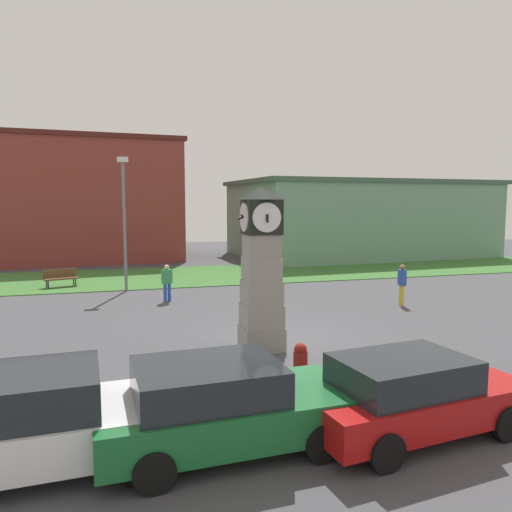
{
  "coord_description": "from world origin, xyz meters",
  "views": [
    {
      "loc": [
        -4.87,
        -14.2,
        4.21
      ],
      "look_at": [
        -0.36,
        1.68,
        2.41
      ],
      "focal_mm": 35.0,
      "sensor_mm": 36.0,
      "label": 1
    }
  ],
  "objects_px": {
    "bollard_mid_row": "(300,367)",
    "car_navy_sedan": "(40,420)",
    "car_by_building": "(412,395)",
    "bollard_near_tower": "(248,380)",
    "pedestrian_near_bench": "(167,281)",
    "bench": "(61,277)",
    "car_near_tower": "(221,405)",
    "pedestrian_crossing_lot": "(402,282)",
    "clock_tower": "(261,273)",
    "street_lamp_far_side": "(124,214)"
  },
  "relations": [
    {
      "from": "bollard_near_tower",
      "to": "car_near_tower",
      "type": "bearing_deg",
      "value": -117.54
    },
    {
      "from": "car_navy_sedan",
      "to": "pedestrian_crossing_lot",
      "type": "distance_m",
      "value": 15.63
    },
    {
      "from": "clock_tower",
      "to": "pedestrian_near_bench",
      "type": "relative_size",
      "value": 2.94
    },
    {
      "from": "pedestrian_crossing_lot",
      "to": "bench",
      "type": "bearing_deg",
      "value": 148.81
    },
    {
      "from": "bollard_near_tower",
      "to": "pedestrian_near_bench",
      "type": "height_order",
      "value": "pedestrian_near_bench"
    },
    {
      "from": "car_near_tower",
      "to": "street_lamp_far_side",
      "type": "relative_size",
      "value": 0.71
    },
    {
      "from": "clock_tower",
      "to": "car_by_building",
      "type": "relative_size",
      "value": 1.05
    },
    {
      "from": "car_by_building",
      "to": "street_lamp_far_side",
      "type": "bearing_deg",
      "value": 105.62
    },
    {
      "from": "pedestrian_crossing_lot",
      "to": "clock_tower",
      "type": "bearing_deg",
      "value": -149.56
    },
    {
      "from": "bollard_near_tower",
      "to": "car_by_building",
      "type": "height_order",
      "value": "car_by_building"
    },
    {
      "from": "car_navy_sedan",
      "to": "bench",
      "type": "height_order",
      "value": "car_navy_sedan"
    },
    {
      "from": "clock_tower",
      "to": "bollard_near_tower",
      "type": "distance_m",
      "value": 4.22
    },
    {
      "from": "bench",
      "to": "pedestrian_crossing_lot",
      "type": "relative_size",
      "value": 1.0
    },
    {
      "from": "clock_tower",
      "to": "street_lamp_far_side",
      "type": "height_order",
      "value": "street_lamp_far_side"
    },
    {
      "from": "car_near_tower",
      "to": "car_navy_sedan",
      "type": "bearing_deg",
      "value": 176.52
    },
    {
      "from": "bollard_mid_row",
      "to": "car_navy_sedan",
      "type": "xyz_separation_m",
      "value": [
        -5.09,
        -1.88,
        0.24
      ]
    },
    {
      "from": "pedestrian_near_bench",
      "to": "street_lamp_far_side",
      "type": "height_order",
      "value": "street_lamp_far_side"
    },
    {
      "from": "car_by_building",
      "to": "bollard_near_tower",
      "type": "bearing_deg",
      "value": 137.81
    },
    {
      "from": "street_lamp_far_side",
      "to": "bench",
      "type": "bearing_deg",
      "value": 147.81
    },
    {
      "from": "car_navy_sedan",
      "to": "pedestrian_crossing_lot",
      "type": "relative_size",
      "value": 2.5
    },
    {
      "from": "bollard_mid_row",
      "to": "bench",
      "type": "height_order",
      "value": "bollard_mid_row"
    },
    {
      "from": "car_by_building",
      "to": "pedestrian_near_bench",
      "type": "height_order",
      "value": "pedestrian_near_bench"
    },
    {
      "from": "car_by_building",
      "to": "bench",
      "type": "relative_size",
      "value": 2.61
    },
    {
      "from": "car_navy_sedan",
      "to": "car_near_tower",
      "type": "bearing_deg",
      "value": -3.48
    },
    {
      "from": "pedestrian_near_bench",
      "to": "pedestrian_crossing_lot",
      "type": "relative_size",
      "value": 0.94
    },
    {
      "from": "car_navy_sedan",
      "to": "car_by_building",
      "type": "bearing_deg",
      "value": -5.38
    },
    {
      "from": "bollard_mid_row",
      "to": "car_near_tower",
      "type": "height_order",
      "value": "car_near_tower"
    },
    {
      "from": "clock_tower",
      "to": "bollard_near_tower",
      "type": "relative_size",
      "value": 4.8
    },
    {
      "from": "clock_tower",
      "to": "pedestrian_crossing_lot",
      "type": "xyz_separation_m",
      "value": [
        7.22,
        4.24,
        -1.25
      ]
    },
    {
      "from": "car_navy_sedan",
      "to": "pedestrian_crossing_lot",
      "type": "xyz_separation_m",
      "value": [
        12.41,
        9.49,
        0.16
      ]
    },
    {
      "from": "car_navy_sedan",
      "to": "street_lamp_far_side",
      "type": "height_order",
      "value": "street_lamp_far_side"
    },
    {
      "from": "clock_tower",
      "to": "bollard_mid_row",
      "type": "xyz_separation_m",
      "value": [
        -0.1,
        -3.37,
        -1.64
      ]
    },
    {
      "from": "bollard_near_tower",
      "to": "pedestrian_near_bench",
      "type": "relative_size",
      "value": 0.61
    },
    {
      "from": "bollard_near_tower",
      "to": "bollard_mid_row",
      "type": "height_order",
      "value": "bollard_mid_row"
    },
    {
      "from": "clock_tower",
      "to": "car_navy_sedan",
      "type": "distance_m",
      "value": 7.52
    },
    {
      "from": "pedestrian_crossing_lot",
      "to": "pedestrian_near_bench",
      "type": "bearing_deg",
      "value": 159.44
    },
    {
      "from": "clock_tower",
      "to": "bench",
      "type": "distance_m",
      "value": 14.33
    },
    {
      "from": "car_navy_sedan",
      "to": "street_lamp_far_side",
      "type": "relative_size",
      "value": 0.67
    },
    {
      "from": "bench",
      "to": "bollard_near_tower",
      "type": "bearing_deg",
      "value": -72.12
    },
    {
      "from": "clock_tower",
      "to": "car_navy_sedan",
      "type": "bearing_deg",
      "value": -134.66
    },
    {
      "from": "car_by_building",
      "to": "clock_tower",
      "type": "bearing_deg",
      "value": 100.65
    },
    {
      "from": "clock_tower",
      "to": "car_near_tower",
      "type": "bearing_deg",
      "value": -113.13
    },
    {
      "from": "car_near_tower",
      "to": "bench",
      "type": "bearing_deg",
      "value": 103.36
    },
    {
      "from": "bollard_mid_row",
      "to": "pedestrian_near_bench",
      "type": "xyz_separation_m",
      "value": [
        -1.8,
        11.04,
        0.33
      ]
    },
    {
      "from": "bollard_mid_row",
      "to": "pedestrian_near_bench",
      "type": "height_order",
      "value": "pedestrian_near_bench"
    },
    {
      "from": "car_near_tower",
      "to": "car_by_building",
      "type": "height_order",
      "value": "car_near_tower"
    },
    {
      "from": "bollard_mid_row",
      "to": "pedestrian_crossing_lot",
      "type": "height_order",
      "value": "pedestrian_crossing_lot"
    },
    {
      "from": "bollard_mid_row",
      "to": "bollard_near_tower",
      "type": "bearing_deg",
      "value": -169.57
    },
    {
      "from": "pedestrian_crossing_lot",
      "to": "car_near_tower",
      "type": "bearing_deg",
      "value": -134.61
    },
    {
      "from": "bollard_mid_row",
      "to": "car_navy_sedan",
      "type": "distance_m",
      "value": 5.44
    }
  ]
}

